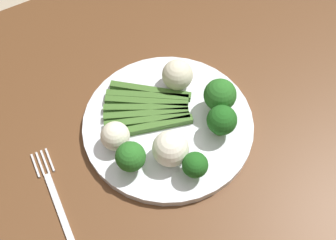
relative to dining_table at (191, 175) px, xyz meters
The scene contains 11 objects.
dining_table is the anchor object (origin of this frame).
plate 0.12m from the dining_table, 103.13° to the left, with size 0.29×0.29×0.01m, color white.
asparagus_bundle 0.16m from the dining_table, 108.47° to the left, with size 0.16×0.14×0.01m.
broccoli_left 0.17m from the dining_table, 28.77° to the left, with size 0.05×0.05×0.07m.
broccoli_outer_edge 0.15m from the dining_table, 122.60° to the right, with size 0.04×0.04×0.05m.
broccoli_front_left 0.18m from the dining_table, behind, with size 0.05×0.05×0.06m.
broccoli_right 0.16m from the dining_table, ahead, with size 0.05×0.05×0.06m.
cauliflower_near_fork 0.15m from the dining_table, behind, with size 0.06×0.06×0.06m, color white.
cauliflower_back 0.19m from the dining_table, 148.30° to the left, with size 0.05×0.05×0.05m, color silver.
cauliflower_edge 0.19m from the dining_table, 71.59° to the left, with size 0.05×0.05×0.05m, color beige.
fork 0.25m from the dining_table, 168.98° to the left, with size 0.03×0.17×0.00m.
Camera 1 is at (-0.20, -0.26, 1.37)m, focal length 44.23 mm.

